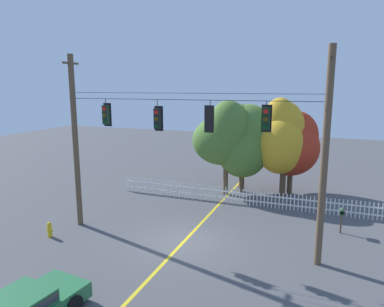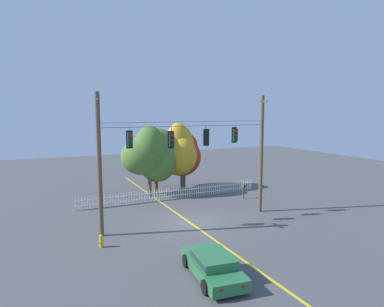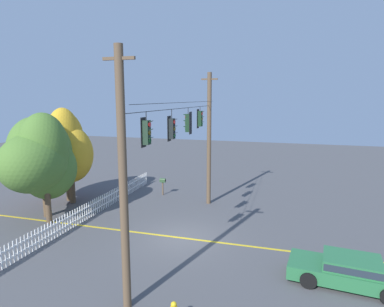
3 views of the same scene
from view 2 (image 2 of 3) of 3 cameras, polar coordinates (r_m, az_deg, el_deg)
The scene contains 15 objects.
ground at distance 24.40m, azimuth -0.47°, elevation -11.45°, with size 80.00×80.00×0.00m, color #4C4C4F.
lane_centerline_stripe at distance 24.40m, azimuth -0.47°, elevation -11.44°, with size 0.16×36.00×0.01m, color gold.
signal_support_span at distance 23.35m, azimuth -0.48°, elevation -0.82°, with size 12.43×1.10×8.94m.
traffic_signal_northbound_primary at distance 21.81m, azimuth -10.37°, elevation 2.30°, with size 0.43×0.38×1.36m.
traffic_signal_southbound_primary at distance 22.70m, azimuth -3.47°, elevation 2.34°, with size 0.43×0.38×1.47m.
traffic_signal_eastbound_side at distance 23.74m, azimuth 2.29°, elevation 2.75°, with size 0.43×0.38×1.40m.
traffic_signal_northbound_secondary at distance 24.97m, azimuth 7.24°, elevation 3.10°, with size 0.43×0.38×1.30m.
white_picket_fence at distance 30.36m, azimuth -3.28°, elevation -6.71°, with size 16.84×0.06×1.02m.
autumn_maple_near_fence at distance 31.03m, azimuth -7.76°, elevation 0.03°, with size 4.06×3.43×6.47m.
autumn_maple_mid at distance 32.08m, azimuth -6.13°, elevation -0.17°, with size 4.42×3.87×6.21m.
autumn_oak_far_east at distance 33.07m, azimuth -2.10°, elevation 0.67°, with size 3.16×3.21×6.65m.
autumn_maple_far_west at distance 34.08m, azimuth -1.80°, elevation -0.03°, with size 4.00×3.89×5.75m.
parked_car at distance 16.82m, azimuth 3.53°, elevation -18.12°, with size 2.34×4.58×1.15m.
fire_hydrant at distance 20.77m, azimuth -15.00°, elevation -13.99°, with size 0.38×0.22×0.77m.
roadside_mailbox at distance 30.68m, azimuth 8.60°, elevation -5.61°, with size 0.25×0.44×1.29m.
Camera 2 is at (-9.70, -20.99, 7.79)m, focal length 31.78 mm.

